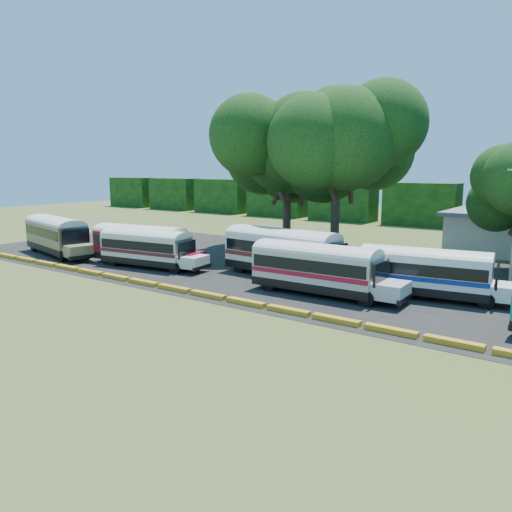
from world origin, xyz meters
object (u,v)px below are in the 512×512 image
Objects in this scene: bus_red at (142,242)px; bus_cream_west at (148,246)px; bus_white_red at (319,266)px; tree_west at (287,148)px; bus_beige at (57,233)px.

bus_red is 1.06× the size of bus_cream_west.
bus_red is 1.52m from bus_cream_west.
bus_white_red reaches higher than bus_cream_west.
tree_west reaches higher than bus_red.
bus_beige is at bearing 176.42° from bus_cream_west.
tree_west is (4.65, 13.92, 8.20)m from bus_cream_west.
bus_beige is 1.14× the size of bus_cream_west.
bus_white_red is (27.21, 1.05, -0.16)m from bus_beige.
bus_cream_west is 15.65m from bus_white_red.
bus_red reaches higher than bus_cream_west.
bus_red is 1.02× the size of bus_white_red.
bus_red reaches higher than bus_white_red.
bus_white_red is (17.03, -0.34, -0.03)m from bus_red.
bus_cream_west is at bearing -33.37° from bus_red.
bus_white_red is 0.70× the size of tree_west.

